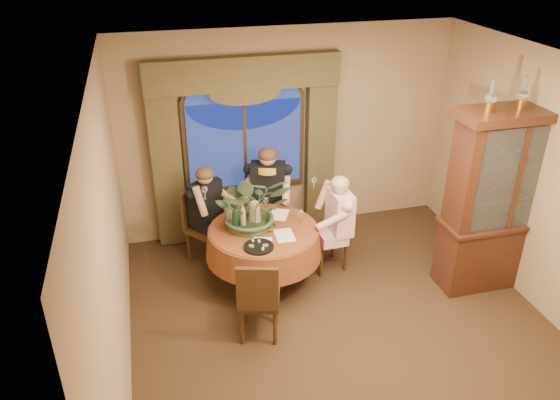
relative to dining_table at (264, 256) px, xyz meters
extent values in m
plane|color=black|center=(0.64, -1.18, -0.38)|extent=(5.00, 5.00, 0.00)
plane|color=#957A5A|center=(0.64, 1.32, 1.02)|extent=(4.50, 0.00, 4.50)
plane|color=#957A5A|center=(2.89, -1.18, 1.02)|extent=(0.00, 5.00, 5.00)
plane|color=white|center=(0.64, -1.18, 2.42)|extent=(5.00, 5.00, 0.00)
cube|color=#443D22|center=(-0.99, 1.20, 0.80)|extent=(0.38, 0.14, 2.32)
cube|color=#443D22|center=(1.07, 1.20, 0.80)|extent=(0.38, 0.14, 2.32)
cylinder|color=maroon|center=(0.00, 0.00, 0.00)|extent=(1.56, 1.56, 0.75)
cube|color=#341A12|center=(2.64, -0.65, 0.72)|extent=(1.35, 0.54, 2.19)
cube|color=black|center=(0.85, 0.13, 0.10)|extent=(0.48, 0.48, 0.96)
cube|color=black|center=(0.23, 0.91, 0.10)|extent=(0.51, 0.51, 0.96)
cube|color=black|center=(-0.59, 0.67, 0.10)|extent=(0.59, 0.59, 0.96)
cube|color=black|center=(-0.25, -0.89, 0.10)|extent=(0.52, 0.52, 0.96)
imported|color=#3B5333|center=(-0.11, 0.11, 0.96)|extent=(0.88, 0.98, 0.76)
imported|color=#4E5F30|center=(0.05, -0.04, 0.40)|extent=(0.17, 0.17, 0.05)
cylinder|color=black|center=(-0.14, -0.39, 0.39)|extent=(0.33, 0.33, 0.02)
cylinder|color=black|center=(-0.32, 0.19, 0.54)|extent=(0.07, 0.07, 0.33)
cylinder|color=tan|center=(-0.23, 0.04, 0.54)|extent=(0.07, 0.07, 0.33)
cylinder|color=tan|center=(-0.37, 0.13, 0.54)|extent=(0.07, 0.07, 0.33)
cylinder|color=black|center=(-0.33, -0.01, 0.54)|extent=(0.07, 0.07, 0.33)
cube|color=white|center=(0.20, -0.21, 0.38)|extent=(0.22, 0.31, 0.00)
cube|color=white|center=(0.26, 0.27, 0.38)|extent=(0.32, 0.36, 0.00)
cube|color=white|center=(-0.09, -0.34, 0.38)|extent=(0.28, 0.34, 0.00)
camera|label=1|loc=(-1.18, -5.36, 3.59)|focal=35.00mm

